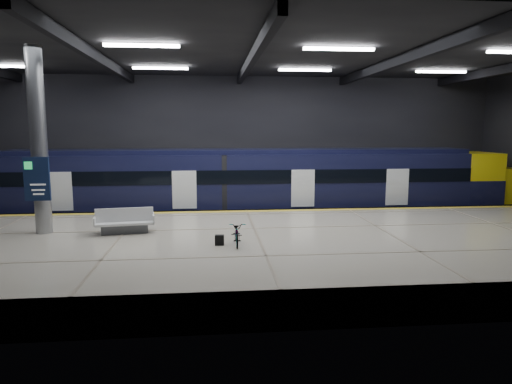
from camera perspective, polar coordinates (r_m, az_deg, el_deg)
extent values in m
plane|color=black|center=(19.39, -0.54, -7.08)|extent=(30.00, 30.00, 0.00)
cube|color=black|center=(26.73, -2.08, 5.73)|extent=(30.00, 0.10, 8.00)
cube|color=black|center=(10.83, 3.21, 2.51)|extent=(30.00, 0.10, 8.00)
cube|color=black|center=(18.96, -0.57, 16.97)|extent=(30.00, 16.00, 0.10)
cube|color=black|center=(19.35, -19.28, 15.61)|extent=(0.25, 16.00, 0.40)
cube|color=black|center=(18.93, -0.57, 16.22)|extent=(0.25, 16.00, 0.40)
cube|color=black|center=(20.35, 17.16, 15.29)|extent=(0.25, 16.00, 0.40)
cube|color=white|center=(17.06, -14.09, 17.35)|extent=(2.60, 0.18, 0.10)
cube|color=white|center=(17.53, 10.33, 17.19)|extent=(2.60, 0.18, 0.10)
cube|color=white|center=(24.67, -28.72, 13.63)|extent=(2.60, 0.18, 0.10)
cube|color=white|center=(22.95, -11.85, 14.92)|extent=(2.60, 0.18, 0.10)
cube|color=white|center=(23.31, 6.15, 14.93)|extent=(2.60, 0.18, 0.10)
cube|color=white|center=(25.64, 22.12, 13.76)|extent=(2.60, 0.18, 0.10)
cube|color=beige|center=(16.84, 0.23, -7.46)|extent=(30.00, 11.00, 1.10)
cube|color=gold|center=(21.82, -1.18, -2.41)|extent=(30.00, 0.40, 0.01)
cube|color=gray|center=(24.01, -1.56, -3.95)|extent=(30.00, 0.08, 0.16)
cube|color=gray|center=(25.41, -1.79, -3.29)|extent=(30.00, 0.08, 0.16)
cube|color=black|center=(24.62, -1.69, -2.54)|extent=(24.00, 2.58, 0.80)
cube|color=black|center=(24.36, -1.71, 1.57)|extent=(24.00, 2.80, 2.75)
cube|color=black|center=(24.24, -1.72, 5.09)|extent=(24.00, 2.30, 0.24)
cube|color=black|center=(22.93, -1.47, 1.87)|extent=(24.00, 0.04, 0.70)
cube|color=white|center=(23.41, 5.88, 0.47)|extent=(1.20, 0.05, 1.90)
cube|color=yellow|center=(28.38, 25.49, 1.70)|extent=(2.00, 2.80, 2.75)
cube|color=black|center=(28.52, 26.03, 2.05)|extent=(1.60, 2.38, 0.80)
cube|color=#595B60|center=(17.99, -16.05, -4.45)|extent=(1.75, 0.76, 0.32)
cube|color=silver|center=(17.94, -16.08, -3.69)|extent=(2.22, 1.18, 0.08)
cube|color=silver|center=(17.88, -16.11, -2.76)|extent=(2.11, 0.37, 0.53)
cube|color=silver|center=(18.00, -19.47, -3.39)|extent=(0.19, 0.90, 0.32)
cube|color=silver|center=(17.89, -12.70, -3.19)|extent=(0.19, 0.90, 0.32)
imported|color=#99999E|center=(15.54, -2.37, -5.15)|extent=(0.58, 1.56, 0.81)
cube|color=black|center=(15.58, -4.58, -6.01)|extent=(0.32, 0.21, 0.35)
cylinder|color=#9EA0A5|center=(18.76, -25.52, 5.72)|extent=(0.60, 0.60, 6.90)
cube|color=#101D3D|center=(18.45, -25.71, 1.48)|extent=(0.90, 0.12, 1.60)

